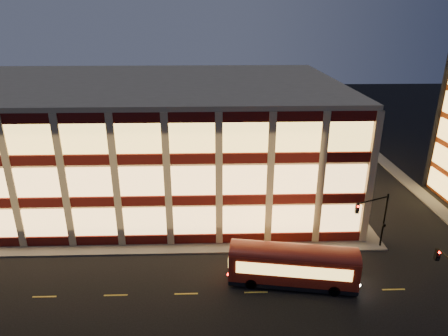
{
  "coord_description": "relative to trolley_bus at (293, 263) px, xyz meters",
  "views": [
    {
      "loc": [
        6.35,
        -33.96,
        22.45
      ],
      "look_at": [
        7.68,
        8.0,
        6.07
      ],
      "focal_mm": 32.0,
      "sensor_mm": 36.0,
      "label": 1
    }
  ],
  "objects": [
    {
      "name": "ground",
      "position": [
        -13.29,
        4.79,
        -2.07
      ],
      "size": [
        200.0,
        200.0,
        0.0
      ],
      "primitive_type": "plane",
      "color": "black",
      "rests_on": "ground"
    },
    {
      "name": "sidewalk_office_south",
      "position": [
        -16.29,
        5.79,
        -1.99
      ],
      "size": [
        54.0,
        2.0,
        0.15
      ],
      "primitive_type": "cube",
      "color": "#514F4C",
      "rests_on": "ground"
    },
    {
      "name": "sidewalk_office_east",
      "position": [
        9.71,
        21.79,
        -1.99
      ],
      "size": [
        2.0,
        30.0,
        0.15
      ],
      "primitive_type": "cube",
      "color": "#514F4C",
      "rests_on": "ground"
    },
    {
      "name": "sidewalk_tower_west",
      "position": [
        20.71,
        21.79,
        -1.99
      ],
      "size": [
        2.0,
        30.0,
        0.15
      ],
      "primitive_type": "cube",
      "color": "#514F4C",
      "rests_on": "ground"
    },
    {
      "name": "office_building",
      "position": [
        -16.21,
        21.71,
        5.18
      ],
      "size": [
        50.45,
        30.45,
        14.5
      ],
      "color": "tan",
      "rests_on": "ground"
    },
    {
      "name": "traffic_signal_far",
      "position": [
        8.92,
        5.03,
        2.05
      ],
      "size": [
        3.79,
        1.87,
        6.0
      ],
      "color": "black",
      "rests_on": "ground"
    },
    {
      "name": "trolley_bus",
      "position": [
        0.0,
        0.0,
        0.0
      ],
      "size": [
        11.31,
        4.52,
        3.73
      ],
      "rotation": [
        0.0,
        0.0,
        -0.16
      ],
      "color": "maroon",
      "rests_on": "ground"
    }
  ]
}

